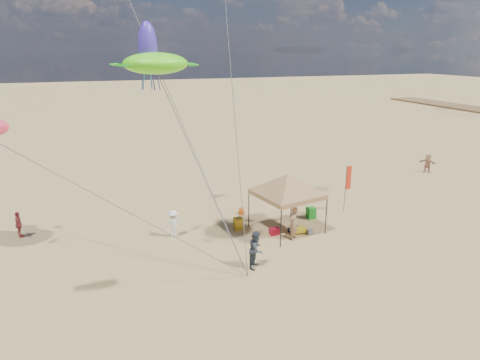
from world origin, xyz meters
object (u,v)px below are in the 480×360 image
Objects in this scene: cooler_red at (274,231)px; person_near_c at (173,224)px; chair_yellow at (238,224)px; person_far_c at (428,163)px; canopy_tent at (288,176)px; chair_green at (311,213)px; cooler_blue at (294,203)px; person_near_b at (256,249)px; beach_cart at (298,230)px; person_far_a at (19,225)px; feather_flag at (348,181)px; person_near_a at (293,223)px.

person_near_c reaches higher than cooler_red.
chair_yellow is 20.47m from person_far_c.
chair_green is (2.31, 1.19, -2.98)m from canopy_tent.
cooler_blue is at bearing 57.31° from canopy_tent.
person_near_b is 1.18× the size of person_near_c.
beach_cart is at bearing -135.53° from chair_green.
cooler_red is at bearing 164.23° from person_near_c.
chair_green reaches higher than beach_cart.
person_far_c reaches higher than person_far_a.
person_near_b is (-8.40, -5.02, -1.15)m from feather_flag.
chair_yellow is (-4.91, -0.08, 0.00)m from chair_green.
person_near_c is at bearing -165.97° from cooler_blue.
canopy_tent is at bearing 169.16° from person_near_c.
person_far_a is at bearing -116.55° from person_far_c.
person_near_a is (2.44, -2.32, 0.61)m from chair_yellow.
person_near_c is at bearing -128.81° from person_far_a.
person_far_c is (11.88, 5.57, -1.26)m from feather_flag.
cooler_blue is at bearing 144.23° from feather_flag.
person_near_c is 1.02× the size of person_far_a.
person_near_a is at bearing -130.29° from person_far_a.
chair_yellow reaches higher than beach_cart.
beach_cart is 0.54× the size of person_far_c.
person_near_b reaches higher than cooler_blue.
chair_yellow reaches higher than cooler_red.
person_near_a is at bearing -95.89° from person_far_c.
beach_cart is 7.22m from person_near_c.
person_far_a is (-17.01, 3.02, 0.43)m from chair_green.
chair_green is at bearing 44.47° from beach_cart.
person_far_a is at bearing 161.81° from cooler_red.
chair_green reaches higher than cooler_red.
beach_cart is 1.17m from person_near_a.
person_near_a reaches higher than beach_cart.
person_near_c is (-6.27, 2.58, -0.17)m from person_near_a.
canopy_tent is 2.03× the size of feather_flag.
chair_green is 0.36× the size of person_near_a.
cooler_blue is at bearing -108.19° from person_far_c.
person_near_a reaches higher than cooler_blue.
cooler_red is at bearing 2.97° from person_near_b.
cooler_red is 0.77× the size of chair_green.
person_far_c is (19.57, 5.98, 0.48)m from chair_yellow.
person_near_c is at bearing 176.05° from chair_yellow.
canopy_tent is at bearing -133.65° from person_near_a.
person_far_a reaches higher than beach_cart.
cooler_red is 3.55m from chair_green.
canopy_tent is 3.83× the size of person_far_c.
feather_flag is at bearing -19.05° from person_near_b.
person_near_b reaches higher than chair_green.
beach_cart is 0.48× the size of person_near_b.
person_near_b is 22.87m from person_far_c.
person_far_a is at bearing -56.31° from person_near_a.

